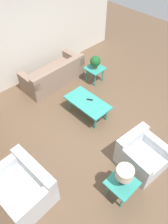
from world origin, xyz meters
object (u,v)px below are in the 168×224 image
Objects in this scene: sofa at (54,75)px; table_lamp at (125,174)px; loveseat at (24,187)px; side_table_lamp at (122,184)px; armchair at (141,155)px; side_table_plant at (95,70)px; coffee_table at (88,103)px; potted_plant at (95,62)px.

sofa is 4.12× the size of table_lamp.
side_table_lamp is (-1.31, -1.35, 0.11)m from loveseat.
armchair is 1.84× the size of side_table_lamp.
coffee_table is at bearing 126.50° from side_table_plant.
loveseat is (1.15, 2.21, -0.01)m from armchair.
armchair is 3.13m from side_table_plant.
sofa is 1.64× the size of loveseat.
sofa is 3.72× the size of side_table_lamp.
coffee_table is (1.88, -0.25, 0.10)m from armchair.
loveseat is 0.99× the size of coffee_table.
table_lamp is at bearing 69.13° from sofa.
loveseat is at bearing 113.91° from potted_plant.
table_lamp reaches higher than potted_plant.
loveseat is at bearing 157.82° from armchair.
side_table_plant is at bearing 139.75° from sofa.
sofa is 3.61m from loveseat.
potted_plant is (1.63, -3.67, 0.41)m from loveseat.
armchair is 1.90m from coffee_table.
sofa is at bearing -7.43° from coffee_table.
loveseat is 2.27× the size of side_table_lamp.
table_lamp reaches higher than side_table_plant.
loveseat reaches higher than side_table_plant.
sofa is 1.33m from potted_plant.
coffee_table is 2.53× the size of table_lamp.
sofa is 1.63× the size of coffee_table.
coffee_table is at bearing -28.55° from table_lamp.
table_lamp is at bearing 141.72° from potted_plant.
armchair and loveseat have the same top height.
sofa is at bearing 129.57° from loveseat.
side_table_plant is at bearing 0.00° from potted_plant.
sofa is 3.99m from table_lamp.
side_table_plant is (2.77, -1.46, 0.10)m from armchair.
coffee_table is 2.36m from table_lamp.
armchair is at bearing 60.01° from loveseat.
sofa reaches higher than side_table_lamp.
loveseat is 4.03m from potted_plant.
armchair is at bearing 152.30° from side_table_plant.
sofa is at bearing 50.98° from potted_plant.
potted_plant is at bearing 139.75° from sofa.
sofa is 3.72× the size of side_table_plant.
sofa is 3.96m from side_table_lamp.
sofa is 3.60m from armchair.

